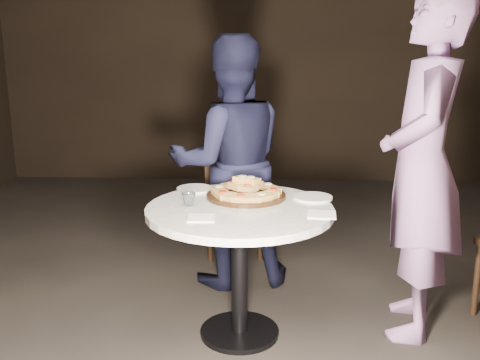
% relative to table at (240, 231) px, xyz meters
% --- Properties ---
extents(floor, '(7.00, 7.00, 0.00)m').
position_rel_table_xyz_m(floor, '(0.08, 0.13, -0.60)').
color(floor, black).
rests_on(floor, ground).
extents(table, '(1.30, 1.30, 0.73)m').
position_rel_table_xyz_m(table, '(0.00, 0.00, 0.00)').
color(table, black).
rests_on(table, ground).
extents(serving_board, '(0.55, 0.55, 0.02)m').
position_rel_table_xyz_m(serving_board, '(0.03, 0.18, 0.15)').
color(serving_board, black).
rests_on(serving_board, table).
extents(focaccia_pile, '(0.39, 0.38, 0.10)m').
position_rel_table_xyz_m(focaccia_pile, '(0.03, 0.18, 0.18)').
color(focaccia_pile, '#AD8443').
rests_on(focaccia_pile, serving_board).
extents(plate_left, '(0.21, 0.21, 0.01)m').
position_rel_table_xyz_m(plate_left, '(-0.28, 0.33, 0.14)').
color(plate_left, white).
rests_on(plate_left, table).
extents(plate_right, '(0.24, 0.24, 0.01)m').
position_rel_table_xyz_m(plate_right, '(0.39, 0.17, 0.14)').
color(plate_right, white).
rests_on(plate_right, table).
extents(water_glass, '(0.10, 0.10, 0.07)m').
position_rel_table_xyz_m(water_glass, '(-0.26, 0.01, 0.17)').
color(water_glass, silver).
rests_on(water_glass, table).
extents(napkin_near, '(0.14, 0.14, 0.01)m').
position_rel_table_xyz_m(napkin_near, '(-0.18, -0.21, 0.14)').
color(napkin_near, white).
rests_on(napkin_near, table).
extents(napkin_far, '(0.15, 0.15, 0.01)m').
position_rel_table_xyz_m(napkin_far, '(0.41, -0.13, 0.14)').
color(napkin_far, white).
rests_on(napkin_far, table).
extents(chair_far, '(0.47, 0.48, 0.92)m').
position_rel_table_xyz_m(chair_far, '(-0.09, 1.16, -0.06)').
color(chair_far, black).
rests_on(chair_far, ground).
extents(diner_navy, '(0.91, 0.77, 1.62)m').
position_rel_table_xyz_m(diner_navy, '(-0.10, 0.71, 0.21)').
color(diner_navy, black).
rests_on(diner_navy, ground).
extents(diner_teal, '(0.58, 0.76, 1.86)m').
position_rel_table_xyz_m(diner_teal, '(0.96, 0.13, 0.33)').
color(diner_teal, '#86669F').
rests_on(diner_teal, ground).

